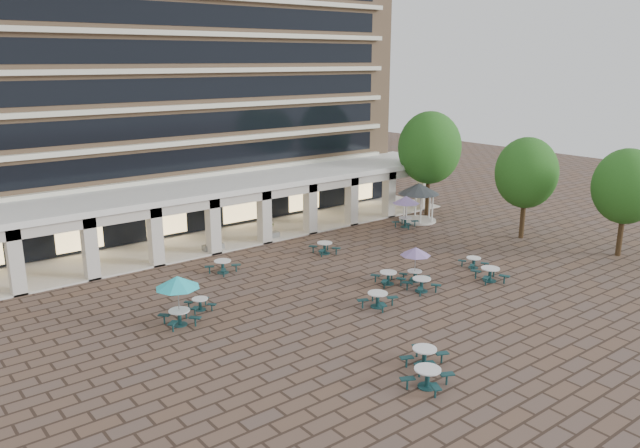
# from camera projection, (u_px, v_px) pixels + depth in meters

# --- Properties ---
(ground) EXTENTS (120.00, 120.00, 0.00)m
(ground) POSITION_uv_depth(u_px,v_px,m) (354.00, 298.00, 35.33)
(ground) COLOR brown
(ground) RESTS_ON ground
(apartment_building) EXTENTS (40.00, 15.50, 25.20)m
(apartment_building) POSITION_uv_depth(u_px,v_px,m) (153.00, 65.00, 51.43)
(apartment_building) COLOR #A6805D
(apartment_building) RESTS_ON ground
(retail_arcade) EXTENTS (42.00, 6.60, 4.40)m
(retail_arcade) POSITION_uv_depth(u_px,v_px,m) (222.00, 201.00, 45.79)
(retail_arcade) COLOR white
(retail_arcade) RESTS_ON ground
(picnic_table_0) EXTENTS (2.24, 2.24, 0.84)m
(picnic_table_0) POSITION_uv_depth(u_px,v_px,m) (427.00, 376.00, 25.62)
(picnic_table_0) COLOR #133B3B
(picnic_table_0) RESTS_ON ground
(picnic_table_1) EXTENTS (2.19, 2.19, 0.81)m
(picnic_table_1) POSITION_uv_depth(u_px,v_px,m) (424.00, 355.00, 27.47)
(picnic_table_1) COLOR #133B3B
(picnic_table_1) RESTS_ON ground
(picnic_table_2) EXTENTS (2.32, 2.32, 0.85)m
(picnic_table_2) POSITION_uv_depth(u_px,v_px,m) (490.00, 273.00, 37.89)
(picnic_table_2) COLOR #133B3B
(picnic_table_2) RESTS_ON ground
(picnic_table_4) EXTENTS (2.26, 2.26, 2.61)m
(picnic_table_4) POSITION_uv_depth(u_px,v_px,m) (177.00, 284.00, 31.18)
(picnic_table_4) COLOR #133B3B
(picnic_table_4) RESTS_ON ground
(picnic_table_5) EXTENTS (2.22, 2.22, 0.82)m
(picnic_table_5) POSITION_uv_depth(u_px,v_px,m) (378.00, 298.00, 33.95)
(picnic_table_5) COLOR #133B3B
(picnic_table_5) RESTS_ON ground
(picnic_table_6) EXTENTS (1.85, 1.85, 2.14)m
(picnic_table_6) POSITION_uv_depth(u_px,v_px,m) (416.00, 253.00, 37.55)
(picnic_table_6) COLOR #133B3B
(picnic_table_6) RESTS_ON ground
(picnic_table_7) EXTENTS (1.96, 1.96, 0.81)m
(picnic_table_7) POSITION_uv_depth(u_px,v_px,m) (422.00, 284.00, 36.22)
(picnic_table_7) COLOR #133B3B
(picnic_table_7) RESTS_ON ground
(picnic_table_8) EXTENTS (1.59, 1.59, 0.65)m
(picnic_table_8) POSITION_uv_depth(u_px,v_px,m) (200.00, 303.00, 33.57)
(picnic_table_8) COLOR #133B3B
(picnic_table_8) RESTS_ON ground
(picnic_table_9) EXTENTS (2.02, 2.02, 0.77)m
(picnic_table_9) POSITION_uv_depth(u_px,v_px,m) (388.00, 277.00, 37.41)
(picnic_table_9) COLOR #133B3B
(picnic_table_9) RESTS_ON ground
(picnic_table_10) EXTENTS (1.81, 1.81, 0.70)m
(picnic_table_10) POSITION_uv_depth(u_px,v_px,m) (474.00, 262.00, 40.32)
(picnic_table_10) COLOR #133B3B
(picnic_table_10) RESTS_ON ground
(picnic_table_11) EXTENTS (2.19, 2.19, 2.53)m
(picnic_table_11) POSITION_uv_depth(u_px,v_px,m) (406.00, 201.00, 49.70)
(picnic_table_11) COLOR #133B3B
(picnic_table_11) RESTS_ON ground
(picnic_table_12) EXTENTS (2.16, 2.16, 0.81)m
(picnic_table_12) POSITION_uv_depth(u_px,v_px,m) (223.00, 265.00, 39.39)
(picnic_table_12) COLOR #133B3B
(picnic_table_12) RESTS_ON ground
(picnic_table_13) EXTENTS (1.98, 1.98, 0.80)m
(picnic_table_13) POSITION_uv_depth(u_px,v_px,m) (325.00, 247.00, 43.26)
(picnic_table_13) COLOR #133B3B
(picnic_table_13) RESTS_ON ground
(gazebo) EXTENTS (3.43, 3.43, 3.20)m
(gazebo) POSITION_uv_depth(u_px,v_px,m) (419.00, 193.00, 51.45)
(gazebo) COLOR beige
(gazebo) RESTS_ON ground
(tree_east_a) EXTENTS (4.58, 4.58, 7.63)m
(tree_east_a) POSITION_uv_depth(u_px,v_px,m) (526.00, 173.00, 45.95)
(tree_east_a) COLOR #45301B
(tree_east_a) RESTS_ON ground
(tree_east_b) EXTENTS (4.45, 4.45, 7.42)m
(tree_east_b) POSITION_uv_depth(u_px,v_px,m) (626.00, 187.00, 41.75)
(tree_east_b) COLOR #45301B
(tree_east_b) RESTS_ON ground
(tree_east_c) EXTENTS (5.35, 5.35, 8.92)m
(tree_east_c) POSITION_uv_depth(u_px,v_px,m) (430.00, 148.00, 52.78)
(tree_east_c) COLOR #45301B
(tree_east_c) RESTS_ON ground
(planter_left) EXTENTS (1.50, 0.75, 1.23)m
(planter_left) POSITION_uv_depth(u_px,v_px,m) (213.00, 244.00, 43.86)
(planter_left) COLOR gray
(planter_left) RESTS_ON ground
(planter_right) EXTENTS (1.50, 0.67, 1.31)m
(planter_right) POSITION_uv_depth(u_px,v_px,m) (270.00, 232.00, 46.70)
(planter_right) COLOR gray
(planter_right) RESTS_ON ground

